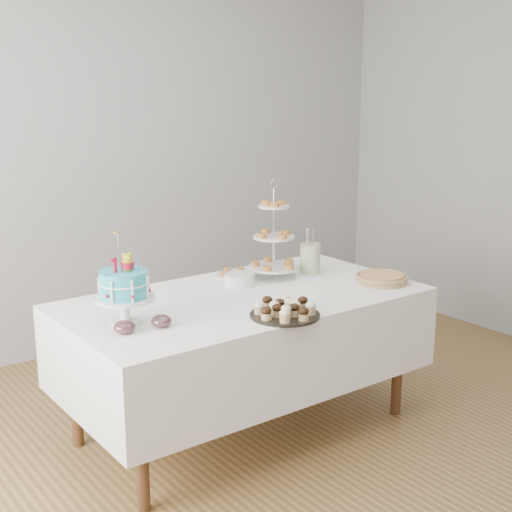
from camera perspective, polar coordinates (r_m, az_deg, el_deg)
floor at (r=3.88m, az=1.73°, el=-15.24°), size 5.00×5.00×0.00m
walls at (r=3.43m, az=1.89°, el=4.88°), size 5.04×4.04×2.70m
table at (r=3.87m, az=-0.98°, el=-6.46°), size 1.92×1.02×0.77m
birthday_cake at (r=3.39m, az=-10.46°, el=-3.44°), size 0.29×0.29×0.44m
cupcake_tray at (r=3.47m, az=2.33°, el=-4.24°), size 0.34×0.34×0.08m
pie at (r=4.11m, az=10.04°, el=-1.73°), size 0.30×0.30×0.05m
tiered_stand at (r=4.11m, az=1.44°, el=1.49°), size 0.29×0.29×0.57m
plate_stack at (r=3.99m, az=-1.34°, el=-1.91°), size 0.17×0.17×0.07m
pastry_plate at (r=4.18m, az=-1.74°, el=-1.43°), size 0.23×0.23×0.04m
jam_bowl_a at (r=3.30m, az=-10.49°, el=-5.62°), size 0.10×0.10×0.06m
jam_bowl_b at (r=3.35m, az=-7.59°, el=-5.19°), size 0.10×0.10×0.06m
utensil_pitcher at (r=4.24m, az=4.35°, el=-0.10°), size 0.13×0.12×0.27m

